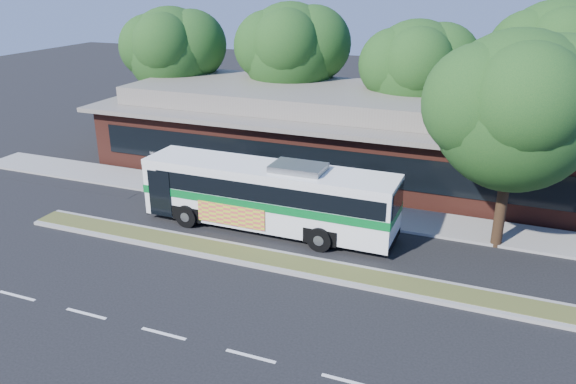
# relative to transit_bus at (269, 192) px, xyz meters

# --- Properties ---
(ground) EXTENTS (120.00, 120.00, 0.00)m
(ground) POSITION_rel_transit_bus_xyz_m (3.01, -3.36, -1.75)
(ground) COLOR black
(ground) RESTS_ON ground
(median_strip) EXTENTS (26.00, 1.10, 0.15)m
(median_strip) POSITION_rel_transit_bus_xyz_m (3.01, -2.76, -1.68)
(median_strip) COLOR #4A5724
(median_strip) RESTS_ON ground
(sidewalk) EXTENTS (44.00, 2.60, 0.12)m
(sidewalk) POSITION_rel_transit_bus_xyz_m (3.01, 3.04, -1.69)
(sidewalk) COLOR gray
(sidewalk) RESTS_ON ground
(parking_lot) EXTENTS (14.00, 12.00, 0.01)m
(parking_lot) POSITION_rel_transit_bus_xyz_m (-14.99, 6.64, -1.75)
(parking_lot) COLOR black
(parking_lot) RESTS_ON ground
(plaza_building) EXTENTS (33.20, 11.20, 4.45)m
(plaza_building) POSITION_rel_transit_bus_xyz_m (3.01, 9.63, 0.38)
(plaza_building) COLOR #512219
(plaza_building) RESTS_ON ground
(tree_bg_a) EXTENTS (6.47, 5.80, 8.63)m
(tree_bg_a) POSITION_rel_transit_bus_xyz_m (-11.57, 11.78, 4.12)
(tree_bg_a) COLOR black
(tree_bg_a) RESTS_ON ground
(tree_bg_b) EXTENTS (6.69, 6.00, 9.00)m
(tree_bg_b) POSITION_rel_transit_bus_xyz_m (-3.56, 12.78, 4.39)
(tree_bg_b) COLOR black
(tree_bg_b) RESTS_ON ground
(tree_bg_c) EXTENTS (6.24, 5.60, 8.26)m
(tree_bg_c) POSITION_rel_transit_bus_xyz_m (4.41, 11.77, 3.84)
(tree_bg_c) COLOR black
(tree_bg_c) RESTS_ON ground
(tree_bg_d) EXTENTS (6.91, 6.20, 9.37)m
(tree_bg_d) POSITION_rel_transit_bus_xyz_m (11.46, 12.79, 4.67)
(tree_bg_d) COLOR black
(tree_bg_d) RESTS_ON ground
(transit_bus) EXTENTS (11.24, 2.72, 3.15)m
(transit_bus) POSITION_rel_transit_bus_xyz_m (0.00, 0.00, 0.00)
(transit_bus) COLOR white
(transit_bus) RESTS_ON ground
(sedan) EXTENTS (4.60, 2.25, 1.29)m
(sedan) POSITION_rel_transit_bus_xyz_m (-6.98, 5.00, -1.11)
(sedan) COLOR silver
(sedan) RESTS_ON ground
(sidewalk_tree) EXTENTS (6.87, 6.16, 8.73)m
(sidewalk_tree) POSITION_rel_transit_bus_xyz_m (9.80, 2.08, 4.05)
(sidewalk_tree) COLOR black
(sidewalk_tree) RESTS_ON ground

